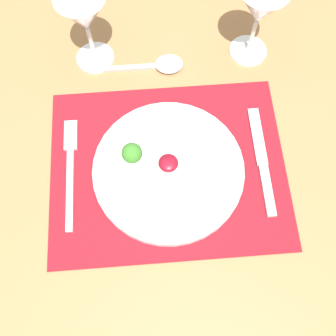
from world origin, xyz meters
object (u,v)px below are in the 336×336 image
(dinner_plate, at_px, (167,169))
(spoon, at_px, (160,65))
(knife, at_px, (263,167))
(wine_glass_far, at_px, (84,17))
(wine_glass_near, at_px, (260,10))
(fork, at_px, (70,165))

(dinner_plate, relative_size, spoon, 1.38)
(knife, relative_size, wine_glass_far, 1.31)
(dinner_plate, relative_size, wine_glass_near, 1.68)
(dinner_plate, bearing_deg, wine_glass_far, 116.06)
(wine_glass_near, bearing_deg, knife, -92.72)
(dinner_plate, distance_m, wine_glass_near, 0.33)
(dinner_plate, height_order, knife, dinner_plate)
(dinner_plate, bearing_deg, fork, 171.69)
(fork, bearing_deg, wine_glass_near, 33.77)
(wine_glass_near, height_order, wine_glass_far, same)
(dinner_plate, distance_m, spoon, 0.23)
(dinner_plate, distance_m, knife, 0.17)
(fork, xyz_separation_m, spoon, (0.18, 0.20, 0.00))
(fork, relative_size, wine_glass_far, 1.31)
(dinner_plate, bearing_deg, spoon, 89.10)
(knife, bearing_deg, wine_glass_far, 136.93)
(wine_glass_far, bearing_deg, fork, -101.28)
(wine_glass_far, bearing_deg, dinner_plate, -63.94)
(dinner_plate, bearing_deg, knife, -1.94)
(wine_glass_near, bearing_deg, fork, -147.63)
(spoon, bearing_deg, fork, -129.52)
(fork, relative_size, wine_glass_near, 1.32)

